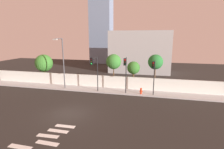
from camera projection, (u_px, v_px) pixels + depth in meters
ground_plane at (69, 114)px, 17.56m from camera, size 80.00×80.00×0.00m
sidewalk at (95, 90)px, 25.35m from camera, size 36.00×2.40×0.15m
perimeter_wall at (98, 81)px, 26.37m from camera, size 36.00×0.18×1.80m
crosswalk_marking at (49, 136)px, 13.59m from camera, size 3.50×3.87×0.01m
traffic_light_left at (125, 68)px, 22.36m from camera, size 0.34×1.39×4.87m
traffic_light_center at (94, 67)px, 23.18m from camera, size 0.57×1.62×4.83m
traffic_light_right at (154, 71)px, 21.67m from camera, size 0.42×1.24×4.56m
street_lamp_curbside at (62, 60)px, 24.81m from camera, size 0.61×1.91×7.30m
fire_hydrant at (141, 91)px, 23.16m from camera, size 0.44×0.26×0.83m
roadside_tree_leftmost at (44, 63)px, 29.24m from camera, size 2.92×2.92×4.77m
roadside_tree_midleft at (114, 62)px, 26.41m from camera, size 2.30×2.30×5.09m
roadside_tree_midright at (133, 68)px, 25.91m from camera, size 1.91×1.91×4.07m
roadside_tree_rightmost at (155, 62)px, 24.99m from camera, size 2.16×2.16×5.18m
low_building_distant at (140, 52)px, 37.81m from camera, size 12.87×6.00×8.92m
tower_on_skyline at (101, 9)px, 49.63m from camera, size 6.07×5.00×31.11m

